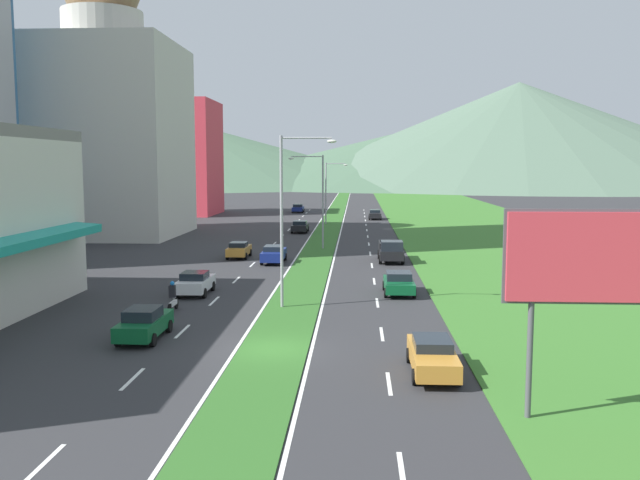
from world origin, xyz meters
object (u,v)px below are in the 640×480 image
(car_1, at_px, (195,283))
(car_6, at_px, (144,323))
(street_lamp_far, at_px, (328,189))
(car_3, at_px, (300,226))
(street_lamp_mid, at_px, (319,195))
(car_0, at_px, (274,254))
(car_5, at_px, (375,214))
(motorcycle_rider, at_px, (173,299))
(street_lamp_near, at_px, (287,210))
(car_4, at_px, (298,208))
(pickup_truck_0, at_px, (391,251))
(car_8, at_px, (432,355))
(car_2, at_px, (239,250))
(car_7, at_px, (399,283))
(billboard_roadside, at_px, (597,265))

(car_1, bearing_deg, car_6, -178.78)
(street_lamp_far, bearing_deg, car_3, -104.65)
(street_lamp_mid, distance_m, car_0, 11.47)
(car_5, height_order, motorcycle_rider, motorcycle_rider)
(street_lamp_near, bearing_deg, car_5, 84.01)
(street_lamp_near, height_order, motorcycle_rider, street_lamp_near)
(street_lamp_mid, relative_size, street_lamp_far, 1.08)
(car_4, bearing_deg, car_5, -137.22)
(car_0, relative_size, motorcycle_rider, 2.36)
(car_1, distance_m, car_3, 41.09)
(car_3, xyz_separation_m, car_6, (-3.23, -52.46, 0.03))
(car_4, relative_size, car_5, 1.00)
(car_3, bearing_deg, pickup_truck_0, -158.26)
(car_0, relative_size, car_8, 0.98)
(car_1, distance_m, car_4, 76.16)
(street_lamp_near, height_order, car_1, street_lamp_near)
(street_lamp_near, distance_m, car_2, 22.93)
(car_8, xyz_separation_m, pickup_truck_0, (-0.13, 31.71, 0.23))
(street_lamp_mid, height_order, motorcycle_rider, street_lamp_mid)
(street_lamp_near, bearing_deg, car_3, 93.90)
(car_2, distance_m, car_3, 23.77)
(street_lamp_far, distance_m, car_7, 52.50)
(car_5, xyz_separation_m, car_6, (-13.18, -73.31, 0.02))
(car_5, relative_size, pickup_truck_0, 0.84)
(billboard_roadside, xyz_separation_m, pickup_truck_0, (-4.84, 36.61, -4.29))
(car_8, bearing_deg, street_lamp_near, -149.67)
(car_5, relative_size, car_8, 0.95)
(car_7, distance_m, motorcycle_rider, 14.78)
(pickup_truck_0, relative_size, motorcycle_rider, 2.70)
(car_1, height_order, car_3, car_1)
(car_7, bearing_deg, car_4, -170.00)
(street_lamp_far, relative_size, car_0, 1.86)
(car_2, bearing_deg, billboard_roadside, -154.23)
(street_lamp_near, bearing_deg, car_8, -59.67)
(car_1, xyz_separation_m, car_4, (0.13, 76.16, -0.00))
(street_lamp_mid, relative_size, car_8, 1.97)
(street_lamp_near, relative_size, car_8, 2.13)
(billboard_roadside, bearing_deg, car_8, 133.89)
(street_lamp_mid, xyz_separation_m, street_lamp_far, (-0.24, 28.31, -0.39))
(billboard_roadside, bearing_deg, pickup_truck_0, 97.53)
(street_lamp_far, relative_size, car_7, 2.05)
(car_0, relative_size, car_6, 1.07)
(street_lamp_near, xyz_separation_m, car_5, (6.89, 65.67, -5.08))
(car_3, relative_size, car_5, 1.05)
(car_0, xyz_separation_m, car_3, (0.07, 26.45, -0.02))
(billboard_roadside, xyz_separation_m, car_5, (-5.03, 82.90, -4.50))
(car_5, bearing_deg, street_lamp_near, -5.99)
(street_lamp_far, relative_size, motorcycle_rider, 4.39)
(car_3, bearing_deg, car_2, 171.20)
(street_lamp_near, height_order, pickup_truck_0, street_lamp_near)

